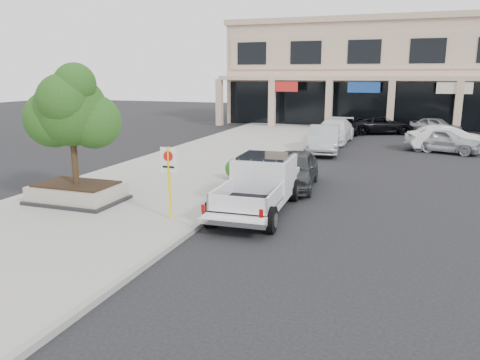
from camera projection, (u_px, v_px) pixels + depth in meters
name	position (u px, v px, depth m)	size (l,w,h in m)	color
ground	(252.00, 227.00, 14.51)	(120.00, 120.00, 0.00)	black
sidewalk	(180.00, 174.00, 21.80)	(8.00, 52.00, 0.15)	gray
curb	(261.00, 181.00, 20.51)	(0.20, 52.00, 0.15)	gray
strip_mall	(454.00, 73.00, 42.03)	(40.55, 12.43, 9.50)	tan
planter	(77.00, 193.00, 16.83)	(3.20, 2.20, 0.68)	black
planter_tree	(77.00, 110.00, 16.28)	(2.90, 2.55, 4.00)	black
no_parking_sign	(169.00, 173.00, 14.59)	(0.55, 0.09, 2.30)	yellow
hedge	(237.00, 169.00, 20.37)	(1.10, 0.99, 0.94)	#194413
pickup_truck	(257.00, 186.00, 15.88)	(2.17, 5.86, 1.85)	white
curb_car_a	(294.00, 169.00, 19.48)	(1.81, 4.51, 1.54)	#2B2F30
curb_car_b	(324.00, 139.00, 28.05)	(1.73, 4.97, 1.64)	#A1A5A8
curb_car_c	(334.00, 131.00, 32.28)	(2.25, 5.53, 1.60)	silver
curb_car_d	(345.00, 125.00, 37.00)	(2.19, 4.76, 1.32)	black
lot_car_a	(443.00, 140.00, 28.19)	(1.77, 4.41, 1.50)	#AAAEB2
lot_car_b	(449.00, 139.00, 28.70)	(1.64, 4.71, 1.55)	silver
lot_car_d	(380.00, 125.00, 37.04)	(2.34, 5.06, 1.41)	black
lot_car_e	(436.00, 126.00, 36.83)	(1.57, 3.91, 1.33)	gray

